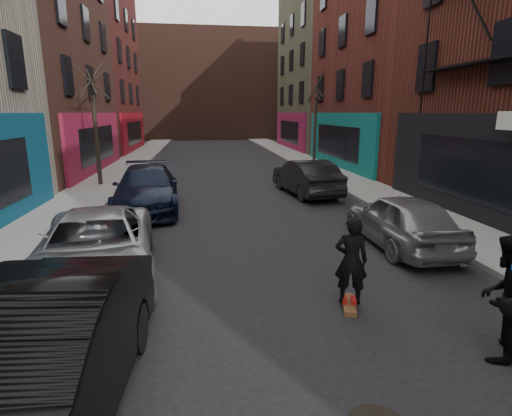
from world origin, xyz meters
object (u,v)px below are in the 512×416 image
object	(u,v)px
parked_left_mid	(30,368)
parked_left_far	(96,247)
tree_left_far	(94,115)
tree_right_far	(316,112)
parked_left_end	(147,188)
parked_right_far	(401,220)
skateboarder	(351,261)
parked_right_end	(306,177)
pedestrian	(505,298)
skateboard	(349,304)

from	to	relation	value
parked_left_mid	parked_left_far	world-z (taller)	parked_left_mid
tree_left_far	tree_right_far	size ratio (longest dim) A/B	0.96
parked_left_end	parked_right_far	distance (m)	8.94
parked_left_far	skateboarder	size ratio (longest dim) A/B	3.18
parked_right_end	tree_right_far	bearing A→B (deg)	-115.45
parked_left_mid	pedestrian	size ratio (longest dim) A/B	2.69
tree_right_far	parked_right_far	world-z (taller)	tree_right_far
parked_left_far	pedestrian	size ratio (longest dim) A/B	2.75
parked_left_end	pedestrian	bearing A→B (deg)	-62.43
skateboarder	skateboard	bearing A→B (deg)	-0.00
parked_left_mid	skateboard	bearing A→B (deg)	31.15
tree_left_far	skateboard	size ratio (longest dim) A/B	8.12
pedestrian	tree_left_far	bearing A→B (deg)	-92.97
tree_left_far	parked_left_end	distance (m)	6.42
pedestrian	parked_right_far	bearing A→B (deg)	-135.22
parked_left_far	skateboarder	world-z (taller)	skateboarder
tree_left_far	skateboard	world-z (taller)	tree_left_far
parked_left_mid	pedestrian	distance (m)	6.16
parked_left_end	skateboard	world-z (taller)	parked_left_end
tree_right_far	parked_left_end	bearing A→B (deg)	-130.60
parked_left_mid	parked_left_end	world-z (taller)	parked_left_mid
tree_right_far	parked_right_end	size ratio (longest dim) A/B	1.46
parked_right_far	skateboard	distance (m)	4.15
tree_right_far	parked_left_mid	distance (m)	24.01
parked_left_mid	parked_right_far	size ratio (longest dim) A/B	1.19
tree_left_far	parked_right_far	world-z (taller)	tree_left_far
tree_right_far	parked_left_end	distance (m)	14.92
tree_right_far	skateboard	xyz separation A→B (m)	(-4.91, -19.52, -3.48)
tree_left_far	parked_right_end	size ratio (longest dim) A/B	1.40
tree_left_far	parked_right_far	bearing A→B (deg)	-45.73
tree_left_far	tree_right_far	world-z (taller)	tree_right_far
tree_right_far	parked_right_end	xyz separation A→B (m)	(-3.00, -9.20, -2.76)
parked_left_far	parked_right_end	xyz separation A→B (m)	(6.82, 8.32, 0.05)
tree_left_far	parked_right_end	world-z (taller)	tree_left_far
parked_right_far	parked_right_end	xyz separation A→B (m)	(-0.70, 7.16, 0.04)
tree_left_far	parked_left_mid	world-z (taller)	tree_left_far
tree_left_far	parked_left_mid	xyz separation A→B (m)	(2.96, -15.91, -2.55)
parked_left_far	skateboard	xyz separation A→B (m)	(4.92, -2.00, -0.67)
parked_left_far	parked_left_end	bearing A→B (deg)	79.91
tree_left_far	parked_left_far	bearing A→B (deg)	-77.40
parked_left_far	parked_right_far	bearing A→B (deg)	1.15
parked_right_far	parked_left_far	bearing A→B (deg)	8.49
parked_right_far	pedestrian	xyz separation A→B (m)	(-1.01, -4.94, 0.22)
parked_right_far	parked_right_end	size ratio (longest dim) A/B	0.92
tree_right_far	parked_left_end	xyz separation A→B (m)	(-9.54, -11.13, -2.73)
parked_left_far	parked_right_far	distance (m)	7.62
parked_left_mid	parked_right_end	xyz separation A→B (m)	(6.44, 12.71, -0.07)
parked_left_end	skateboard	bearing A→B (deg)	-65.00
tree_left_far	parked_left_end	xyz separation A→B (m)	(2.86, -5.13, -2.58)
parked_left_mid	parked_left_end	xyz separation A→B (m)	(-0.10, 10.77, -0.04)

